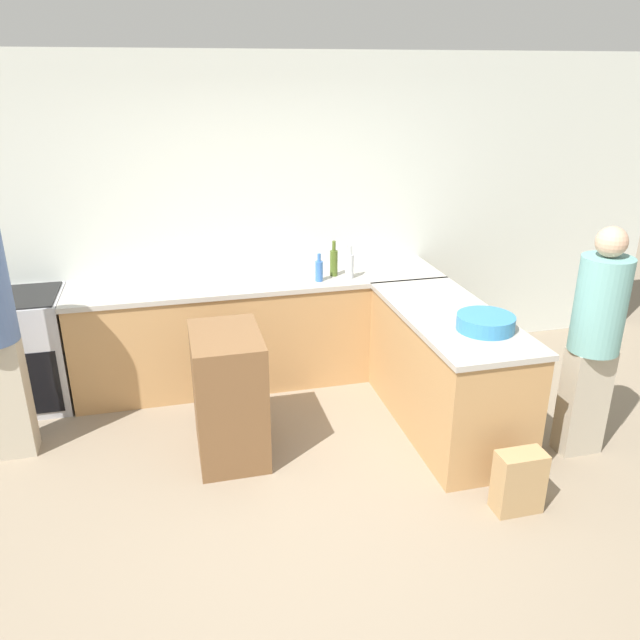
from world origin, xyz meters
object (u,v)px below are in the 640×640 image
at_px(island_table, 229,395).
at_px(paper_bag, 519,482).
at_px(olive_oil_bottle, 334,262).
at_px(person_at_peninsula, 595,336).
at_px(mixing_bowl, 485,323).
at_px(water_bottle_blue, 319,270).
at_px(range_oven, 29,351).
at_px(vinegar_bottle_clear, 350,265).

xyz_separation_m(island_table, paper_bag, (1.64, -1.06, -0.26)).
bearing_deg(olive_oil_bottle, person_at_peninsula, -49.66).
height_order(island_table, mixing_bowl, mixing_bowl).
height_order(mixing_bowl, olive_oil_bottle, olive_oil_bottle).
bearing_deg(island_table, person_at_peninsula, -13.18).
height_order(mixing_bowl, water_bottle_blue, water_bottle_blue).
height_order(island_table, water_bottle_blue, water_bottle_blue).
xyz_separation_m(water_bottle_blue, olive_oil_bottle, (0.16, 0.11, 0.03)).
xyz_separation_m(island_table, person_at_peninsula, (2.41, -0.56, 0.43)).
bearing_deg(range_oven, island_table, -37.20).
bearing_deg(paper_bag, olive_oil_bottle, 106.06).
relative_size(vinegar_bottle_clear, paper_bag, 0.70).
relative_size(vinegar_bottle_clear, olive_oil_bottle, 0.93).
height_order(vinegar_bottle_clear, water_bottle_blue, vinegar_bottle_clear).
bearing_deg(water_bottle_blue, olive_oil_bottle, 35.57).
bearing_deg(vinegar_bottle_clear, paper_bag, -76.14).
distance_m(mixing_bowl, vinegar_bottle_clear, 1.42).
bearing_deg(olive_oil_bottle, island_table, -134.39).
bearing_deg(olive_oil_bottle, paper_bag, -73.94).
distance_m(range_oven, water_bottle_blue, 2.42).
relative_size(water_bottle_blue, olive_oil_bottle, 0.77).
relative_size(vinegar_bottle_clear, water_bottle_blue, 1.21).
height_order(island_table, vinegar_bottle_clear, vinegar_bottle_clear).
distance_m(mixing_bowl, olive_oil_bottle, 1.56).
bearing_deg(mixing_bowl, water_bottle_blue, 122.92).
bearing_deg(range_oven, mixing_bowl, -24.65).
bearing_deg(water_bottle_blue, person_at_peninsula, -44.56).
relative_size(olive_oil_bottle, paper_bag, 0.75).
height_order(island_table, paper_bag, island_table).
bearing_deg(mixing_bowl, paper_bag, -95.62).
xyz_separation_m(vinegar_bottle_clear, water_bottle_blue, (-0.27, -0.02, -0.02)).
relative_size(range_oven, island_table, 1.01).
bearing_deg(person_at_peninsula, olive_oil_bottle, 130.34).
bearing_deg(water_bottle_blue, vinegar_bottle_clear, 3.32).
bearing_deg(vinegar_bottle_clear, water_bottle_blue, -176.68).
xyz_separation_m(vinegar_bottle_clear, olive_oil_bottle, (-0.11, 0.10, 0.01)).
bearing_deg(person_at_peninsula, vinegar_bottle_clear, 129.70).
distance_m(range_oven, person_at_peninsula, 4.25).
xyz_separation_m(person_at_peninsula, paper_bag, (-0.77, -0.49, -0.68)).
distance_m(island_table, vinegar_bottle_clear, 1.60).
bearing_deg(paper_bag, vinegar_bottle_clear, 103.86).
distance_m(island_table, olive_oil_bottle, 1.58).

